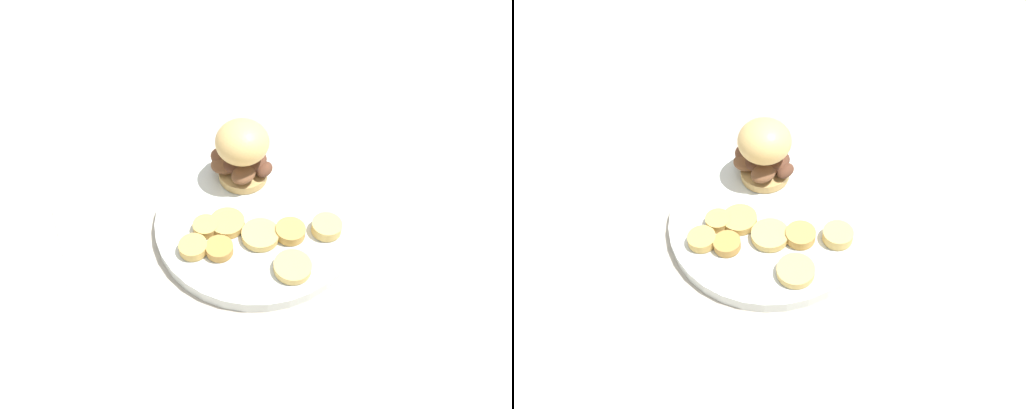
{
  "view_description": "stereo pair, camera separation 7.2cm",
  "coord_description": "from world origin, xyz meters",
  "views": [
    {
      "loc": [
        0.22,
        -0.42,
        0.59
      ],
      "look_at": [
        0.0,
        0.0,
        0.05
      ],
      "focal_mm": 35.0,
      "sensor_mm": 36.0,
      "label": 1
    },
    {
      "loc": [
        0.28,
        -0.38,
        0.59
      ],
      "look_at": [
        0.0,
        0.0,
        0.05
      ],
      "focal_mm": 35.0,
      "sensor_mm": 36.0,
      "label": 2
    }
  ],
  "objects": [
    {
      "name": "potato_round_2",
      "position": [
        0.06,
        -0.01,
        0.03
      ],
      "size": [
        0.04,
        0.04,
        0.01
      ],
      "primitive_type": "cylinder",
      "color": "tan",
      "rests_on": "dinner_plate"
    },
    {
      "name": "sandwich",
      "position": [
        -0.06,
        0.06,
        0.07
      ],
      "size": [
        0.11,
        0.09,
        0.11
      ],
      "color": "tan",
      "rests_on": "dinner_plate"
    },
    {
      "name": "dinner_plate",
      "position": [
        0.0,
        0.0,
        0.01
      ],
      "size": [
        0.3,
        0.3,
        0.02
      ],
      "color": "silver",
      "rests_on": "ground_plane"
    },
    {
      "name": "potato_round_3",
      "position": [
        -0.05,
        -0.1,
        0.03
      ],
      "size": [
        0.04,
        0.04,
        0.01
      ],
      "primitive_type": "cylinder",
      "color": "tan",
      "rests_on": "dinner_plate"
    },
    {
      "name": "potato_round_6",
      "position": [
        0.1,
        0.02,
        0.03
      ],
      "size": [
        0.04,
        0.04,
        0.02
      ],
      "primitive_type": "cylinder",
      "color": "#DBB766",
      "rests_on": "dinner_plate"
    },
    {
      "name": "potato_round_7",
      "position": [
        -0.03,
        -0.04,
        0.03
      ],
      "size": [
        0.05,
        0.05,
        0.01
      ],
      "primitive_type": "cylinder",
      "color": "tan",
      "rests_on": "dinner_plate"
    },
    {
      "name": "potato_round_4",
      "position": [
        0.09,
        -0.06,
        0.03
      ],
      "size": [
        0.05,
        0.05,
        0.01
      ],
      "primitive_type": "cylinder",
      "color": "#DBB766",
      "rests_on": "dinner_plate"
    },
    {
      "name": "potato_round_0",
      "position": [
        -0.05,
        -0.06,
        0.03
      ],
      "size": [
        0.04,
        0.04,
        0.01
      ],
      "primitive_type": "cylinder",
      "color": "tan",
      "rests_on": "dinner_plate"
    },
    {
      "name": "fork",
      "position": [
        -0.23,
        -0.16,
        0.0
      ],
      "size": [
        0.13,
        0.11,
        0.0
      ],
      "color": "silver",
      "rests_on": "ground_plane"
    },
    {
      "name": "potato_round_5",
      "position": [
        0.02,
        -0.03,
        0.03
      ],
      "size": [
        0.05,
        0.05,
        0.01
      ],
      "primitive_type": "cylinder",
      "color": "#DBB766",
      "rests_on": "dinner_plate"
    },
    {
      "name": "potato_round_1",
      "position": [
        -0.01,
        -0.08,
        0.03
      ],
      "size": [
        0.04,
        0.04,
        0.01
      ],
      "primitive_type": "cylinder",
      "color": "#BC8942",
      "rests_on": "dinner_plate"
    },
    {
      "name": "ground_plane",
      "position": [
        0.0,
        0.0,
        0.0
      ],
      "size": [
        4.0,
        4.0,
        0.0
      ],
      "primitive_type": "plane",
      "color": "#B2A899"
    }
  ]
}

